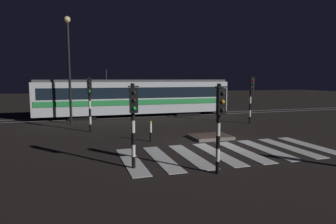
{
  "coord_description": "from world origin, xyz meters",
  "views": [
    {
      "loc": [
        -6.55,
        -13.29,
        3.32
      ],
      "look_at": [
        -1.46,
        2.73,
        1.4
      ],
      "focal_mm": 31.15,
      "sensor_mm": 36.0,
      "label": 1
    }
  ],
  "objects": [
    {
      "name": "ground_plane",
      "position": [
        0.0,
        0.0,
        0.0
      ],
      "size": [
        120.0,
        120.0,
        0.0
      ],
      "primitive_type": "plane",
      "color": "black"
    },
    {
      "name": "rail_near",
      "position": [
        0.0,
        11.3,
        0.01
      ],
      "size": [
        80.0,
        0.12,
        0.03
      ],
      "primitive_type": "cube",
      "color": "#59595E",
      "rests_on": "ground"
    },
    {
      "name": "traffic_light_corner_far_left",
      "position": [
        -5.74,
        5.23,
        2.27
      ],
      "size": [
        0.36,
        0.42,
        3.44
      ],
      "color": "black",
      "rests_on": "ground"
    },
    {
      "name": "crosswalk_zebra",
      "position": [
        -0.0,
        -1.91,
        0.01
      ],
      "size": [
        9.69,
        4.17,
        0.02
      ],
      "color": "silver",
      "rests_on": "ground"
    },
    {
      "name": "rail_far",
      "position": [
        0.0,
        12.74,
        0.01
      ],
      "size": [
        80.0,
        0.12,
        0.03
      ],
      "primitive_type": "cube",
      "color": "#59595E",
      "rests_on": "ground"
    },
    {
      "name": "traffic_light_corner_far_right",
      "position": [
        5.79,
        5.3,
        2.31
      ],
      "size": [
        0.36,
        0.42,
        3.51
      ],
      "color": "black",
      "rests_on": "ground"
    },
    {
      "name": "street_lamp_trackside_left",
      "position": [
        -6.93,
        8.96,
        4.76
      ],
      "size": [
        0.44,
        1.21,
        7.57
      ],
      "color": "black",
      "rests_on": "ground"
    },
    {
      "name": "traffic_light_kerb_mid_left",
      "position": [
        -1.89,
        -4.44,
        2.08
      ],
      "size": [
        0.36,
        0.42,
        3.16
      ],
      "color": "black",
      "rests_on": "ground"
    },
    {
      "name": "tram",
      "position": [
        -1.51,
        12.02,
        1.75
      ],
      "size": [
        16.88,
        2.58,
        4.15
      ],
      "color": "silver",
      "rests_on": "ground"
    },
    {
      "name": "bollard_island_edge",
      "position": [
        -2.83,
        1.45,
        0.56
      ],
      "size": [
        0.12,
        0.12,
        1.11
      ],
      "color": "black",
      "rests_on": "ground"
    },
    {
      "name": "traffic_light_corner_near_left",
      "position": [
        -4.58,
        -2.96,
        2.08
      ],
      "size": [
        0.36,
        0.42,
        3.16
      ],
      "color": "black",
      "rests_on": "ground"
    },
    {
      "name": "traffic_island",
      "position": [
        0.59,
        1.31,
        0.09
      ],
      "size": [
        2.16,
        1.74,
        0.18
      ],
      "color": "slate",
      "rests_on": "ground"
    }
  ]
}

